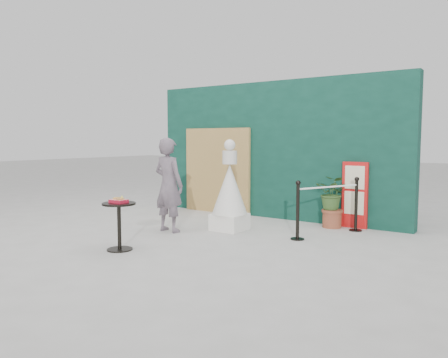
% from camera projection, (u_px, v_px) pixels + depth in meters
% --- Properties ---
extents(ground, '(60.00, 60.00, 0.00)m').
position_uv_depth(ground, '(183.00, 244.00, 7.24)').
color(ground, '#ADAAA5').
rests_on(ground, ground).
extents(back_wall, '(6.00, 0.30, 3.00)m').
position_uv_depth(back_wall, '(274.00, 150.00, 9.68)').
color(back_wall, '#0A3025').
rests_on(back_wall, ground).
extents(bamboo_fence, '(1.80, 0.08, 2.00)m').
position_uv_depth(bamboo_fence, '(217.00, 171.00, 10.35)').
color(bamboo_fence, tan).
rests_on(bamboo_fence, ground).
extents(woman, '(0.66, 0.44, 1.77)m').
position_uv_depth(woman, '(169.00, 185.00, 8.18)').
color(woman, slate).
rests_on(woman, ground).
extents(menu_board, '(0.50, 0.07, 1.30)m').
position_uv_depth(menu_board, '(355.00, 195.00, 8.53)').
color(menu_board, red).
rests_on(menu_board, ground).
extents(statue, '(0.68, 0.68, 1.74)m').
position_uv_depth(statue, '(230.00, 193.00, 8.32)').
color(statue, white).
rests_on(statue, ground).
extents(cafe_table, '(0.52, 0.52, 0.75)m').
position_uv_depth(cafe_table, '(119.00, 219.00, 6.82)').
color(cafe_table, black).
rests_on(cafe_table, ground).
extents(food_basket, '(0.26, 0.19, 0.11)m').
position_uv_depth(food_basket, '(119.00, 200.00, 6.80)').
color(food_basket, red).
rests_on(food_basket, cafe_table).
extents(planter, '(0.60, 0.52, 1.03)m').
position_uv_depth(planter, '(332.00, 198.00, 8.57)').
color(planter, brown).
rests_on(planter, ground).
extents(stanchion_barrier, '(0.84, 1.54, 1.03)m').
position_uv_depth(stanchion_barrier, '(328.00, 208.00, 7.90)').
color(stanchion_barrier, black).
rests_on(stanchion_barrier, ground).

